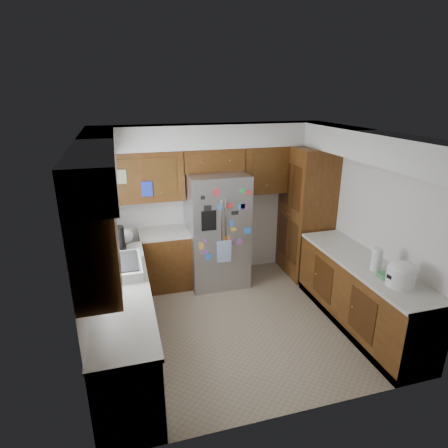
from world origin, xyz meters
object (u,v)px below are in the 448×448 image
(rice_cooker, at_px, (402,273))
(paper_towel, at_px, (377,259))
(fridge, at_px, (217,230))
(pantry, at_px, (306,212))

(rice_cooker, height_order, paper_towel, same)
(fridge, xyz_separation_m, rice_cooker, (1.50, -2.30, 0.17))
(pantry, distance_m, paper_towel, 1.85)
(pantry, bearing_deg, paper_towel, -90.68)
(fridge, relative_size, paper_towel, 6.43)
(rice_cooker, bearing_deg, pantry, 89.99)
(pantry, xyz_separation_m, rice_cooker, (-0.00, -2.25, -0.01))
(paper_towel, bearing_deg, fridge, 127.87)
(fridge, relative_size, rice_cooker, 5.50)
(pantry, relative_size, fridge, 1.19)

